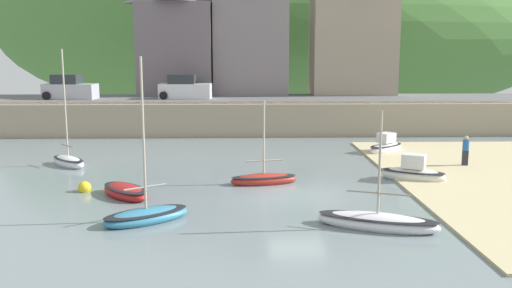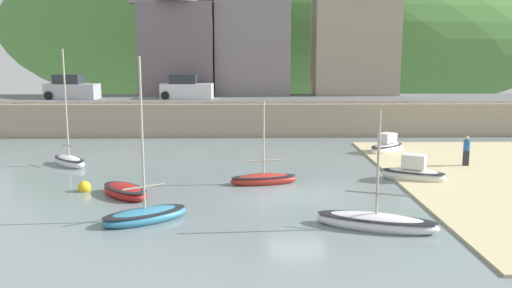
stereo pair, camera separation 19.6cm
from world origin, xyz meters
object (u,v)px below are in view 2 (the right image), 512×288
sailboat_white_hull (413,173)px  parked_car_by_wall (186,89)px  parked_car_near_slipway (72,89)px  fishing_boat_green (125,191)px  person_on_slipway (466,149)px  rowboat_small_beached (69,160)px  mooring_buoy (84,187)px  waterfront_building_centre (252,27)px  waterfront_building_right (355,31)px  sailboat_nearest_shore (145,215)px  waterfront_building_left (178,39)px  dinghy_open_wooden (387,147)px  sailboat_blue_trim (264,179)px  motorboat_with_cabin (376,222)px

sailboat_white_hull → parked_car_by_wall: parked_car_by_wall is taller
sailboat_white_hull → parked_car_near_slipway: 28.75m
fishing_boat_green → person_on_slipway: 18.08m
rowboat_small_beached → mooring_buoy: bearing=-21.2°
waterfront_building_centre → mooring_buoy: 26.90m
sailboat_white_hull → parked_car_by_wall: bearing=151.5°
waterfront_building_right → parked_car_by_wall: size_ratio=2.59×
rowboat_small_beached → parked_car_near_slipway: rowboat_small_beached is taller
waterfront_building_centre → sailboat_nearest_shore: 30.26m
waterfront_building_left → mooring_buoy: (-1.42, -24.43, -7.03)m
waterfront_building_right → parked_car_by_wall: (-14.30, -4.50, -4.72)m
parked_car_by_wall → waterfront_building_centre: bearing=43.6°
waterfront_building_centre → dinghy_open_wooden: (8.11, -15.50, -7.86)m
waterfront_building_right → sailboat_blue_trim: bearing=-110.6°
sailboat_nearest_shore → fishing_boat_green: sailboat_nearest_shore is taller
waterfront_building_centre → motorboat_with_cabin: waterfront_building_centre is taller
sailboat_white_hull → dinghy_open_wooden: (0.55, 7.20, -0.01)m
waterfront_building_right → sailboat_white_hull: (-1.38, -22.70, -7.56)m
sailboat_white_hull → mooring_buoy: sailboat_white_hull is taller
waterfront_building_left → sailboat_nearest_shore: bearing=-85.8°
dinghy_open_wooden → parked_car_near_slipway: bearing=114.8°
waterfront_building_left → mooring_buoy: bearing=-93.3°
waterfront_building_centre → parked_car_near_slipway: (-14.52, -4.50, -5.01)m
dinghy_open_wooden → person_on_slipway: 5.36m
waterfront_building_centre → sailboat_blue_trim: 24.54m
waterfront_building_centre → sailboat_blue_trim: size_ratio=2.78×
dinghy_open_wooden → fishing_boat_green: bearing=175.8°
rowboat_small_beached → sailboat_blue_trim: (10.56, -4.31, -0.06)m
waterfront_building_left → waterfront_building_centre: (6.47, 0.00, 1.01)m
waterfront_building_centre → motorboat_with_cabin: (4.04, -29.84, -7.97)m
waterfront_building_centre → person_on_slipway: 23.88m
motorboat_with_cabin → person_on_slipway: size_ratio=2.80×
parked_car_by_wall → sailboat_blue_trim: bearing=-69.7°
waterfront_building_right → mooring_buoy: waterfront_building_right is taller
sailboat_nearest_shore → rowboat_small_beached: size_ratio=0.96×
parked_car_near_slipway → rowboat_small_beached: bearing=-68.3°
fishing_boat_green → dinghy_open_wooden: 17.08m
parked_car_by_wall → fishing_boat_green: bearing=-87.8°
waterfront_building_left → sailboat_blue_trim: waterfront_building_left is taller
motorboat_with_cabin → waterfront_building_centre: bearing=118.2°
person_on_slipway → rowboat_small_beached: bearing=177.7°
fishing_boat_green → waterfront_building_right: bearing=108.6°
waterfront_building_left → fishing_boat_green: bearing=-88.6°
sailboat_blue_trim → parked_car_by_wall: parked_car_by_wall is taller
waterfront_building_left → fishing_boat_green: 26.27m
waterfront_building_left → dinghy_open_wooden: (14.58, -15.50, -6.86)m
waterfront_building_left → parked_car_by_wall: (1.11, -4.50, -4.00)m
mooring_buoy → sailboat_white_hull: bearing=6.4°
sailboat_nearest_shore → mooring_buoy: bearing=95.6°
waterfront_building_centre → sailboat_nearest_shore: waterfront_building_centre is taller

